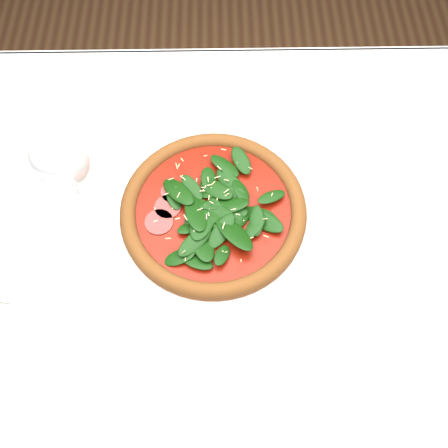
{
  "coord_description": "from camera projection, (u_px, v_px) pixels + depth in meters",
  "views": [
    {
      "loc": [
        -0.03,
        -0.4,
        1.5
      ],
      "look_at": [
        -0.03,
        -0.02,
        0.77
      ],
      "focal_mm": 40.0,
      "sensor_mm": 36.0,
      "label": 1
    }
  ],
  "objects": [
    {
      "name": "ground",
      "position": [
        233.0,
        335.0,
        1.52
      ],
      "size": [
        6.0,
        6.0,
        0.0
      ],
      "primitive_type": "plane",
      "color": "brown",
      "rests_on": "ground"
    },
    {
      "name": "dining_table",
      "position": [
        238.0,
        245.0,
        0.94
      ],
      "size": [
        1.21,
        0.81,
        0.75
      ],
      "color": "silver",
      "rests_on": "ground"
    },
    {
      "name": "wine_glass",
      "position": [
        61.0,
        161.0,
        0.72
      ],
      "size": [
        0.09,
        0.09,
        0.21
      ],
      "color": "white",
      "rests_on": "dining_table"
    },
    {
      "name": "plate",
      "position": [
        214.0,
        215.0,
        0.85
      ],
      "size": [
        0.36,
        0.36,
        0.02
      ],
      "color": "white",
      "rests_on": "dining_table"
    },
    {
      "name": "pizza",
      "position": [
        213.0,
        209.0,
        0.83
      ],
      "size": [
        0.32,
        0.32,
        0.04
      ],
      "rotation": [
        0.0,
        0.0,
        0.04
      ],
      "color": "brown",
      "rests_on": "plate"
    }
  ]
}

